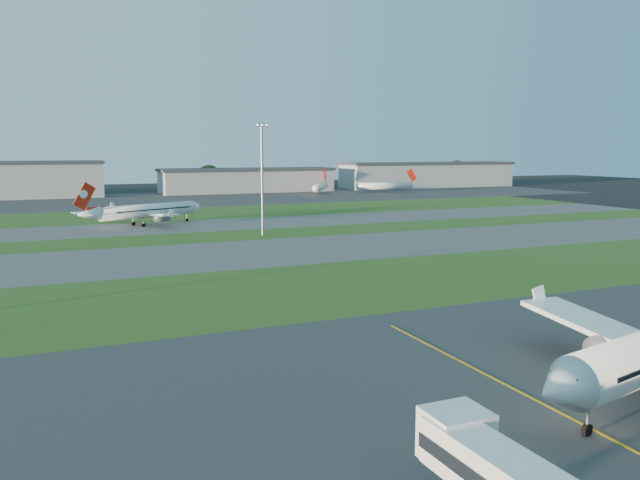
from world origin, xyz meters
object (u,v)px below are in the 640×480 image
light_mast_centre (262,172)px  mini_jet_far (386,186)px  airliner_taxiing (148,211)px  mini_jet_near (320,187)px

light_mast_centre → mini_jet_far: bearing=50.0°
airliner_taxiing → light_mast_centre: bearing=101.0°
airliner_taxiing → light_mast_centre: light_mast_centre is taller
mini_jet_near → mini_jet_far: size_ratio=0.88×
mini_jet_near → light_mast_centre: light_mast_centre is taller
mini_jet_near → light_mast_centre: bearing=-176.1°
airliner_taxiing → mini_jet_near: bearing=-158.8°
mini_jet_near → light_mast_centre: size_ratio=0.97×
airliner_taxiing → mini_jet_far: size_ratio=1.13×
mini_jet_near → mini_jet_far: (30.21, -6.06, 0.00)m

